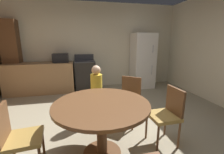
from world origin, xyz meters
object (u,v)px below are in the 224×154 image
chair_west (16,136)px  chair_northeast (129,97)px  refrigerator (142,61)px  microwave (61,58)px  oven_range (85,75)px  chair_east (167,112)px  person_child (97,92)px  dining_table (102,114)px

chair_west → chair_northeast: bearing=21.9°
refrigerator → microwave: bearing=178.9°
oven_range → chair_northeast: oven_range is taller
chair_northeast → chair_east: same height
chair_west → person_child: bearing=39.9°
oven_range → chair_east: size_ratio=1.26×
chair_west → person_child: person_child is taller
chair_east → person_child: size_ratio=0.80×
microwave → person_child: 2.19m
chair_east → refrigerator: bearing=-108.4°
oven_range → person_child: (0.13, -1.98, 0.11)m
refrigerator → person_child: (-1.75, -1.93, -0.30)m
chair_east → person_child: person_child is taller
refrigerator → chair_east: size_ratio=2.02×
microwave → chair_west: (-0.21, -3.06, -0.53)m
oven_range → chair_west: size_ratio=1.26×
microwave → person_child: microwave is taller
refrigerator → chair_east: refrigerator is taller
chair_east → dining_table: bearing=0.0°
microwave → chair_west: size_ratio=0.51×
refrigerator → microwave: (-2.58, 0.05, 0.15)m
chair_northeast → chair_west: size_ratio=1.00×
oven_range → microwave: (-0.70, -0.00, 0.56)m
chair_east → chair_west: 1.98m
oven_range → dining_table: bearing=-88.5°
chair_west → oven_range: bearing=67.0°
person_child → refrigerator: bearing=140.7°
dining_table → chair_west: (-0.98, -0.11, -0.10)m
oven_range → dining_table: (0.08, -2.96, 0.14)m
refrigerator → chair_west: size_ratio=2.02×
oven_range → refrigerator: refrigerator is taller
chair_northeast → oven_range: bearing=-122.6°
microwave → chair_east: bearing=-58.8°
microwave → person_child: bearing=-67.4°
chair_northeast → chair_west: bearing=-21.9°
refrigerator → chair_northeast: (-1.17, -2.14, -0.38)m
chair_east → person_child: bearing=-47.2°
oven_range → microwave: bearing=-179.7°
dining_table → chair_northeast: size_ratio=1.43×
dining_table → chair_northeast: (0.63, 0.76, -0.10)m
microwave → chair_west: bearing=-93.9°
chair_northeast → person_child: (-0.58, 0.21, 0.08)m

